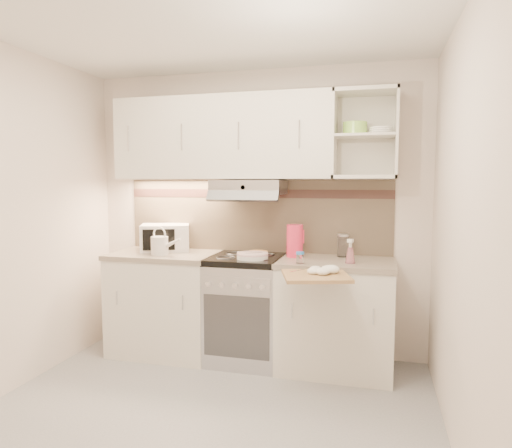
# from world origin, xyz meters

# --- Properties ---
(ground) EXTENTS (3.00, 3.00, 0.00)m
(ground) POSITION_xyz_m (0.00, 0.00, 0.00)
(ground) COLOR #9C9C9F
(ground) RESTS_ON ground
(room_shell) EXTENTS (3.04, 2.84, 2.52)m
(room_shell) POSITION_xyz_m (0.00, 0.37, 1.63)
(room_shell) COLOR beige
(room_shell) RESTS_ON ground
(base_cabinet_left) EXTENTS (0.90, 0.60, 0.86)m
(base_cabinet_left) POSITION_xyz_m (-0.75, 1.10, 0.43)
(base_cabinet_left) COLOR silver
(base_cabinet_left) RESTS_ON ground
(worktop_left) EXTENTS (0.92, 0.62, 0.04)m
(worktop_left) POSITION_xyz_m (-0.75, 1.10, 0.88)
(worktop_left) COLOR gray
(worktop_left) RESTS_ON base_cabinet_left
(base_cabinet_right) EXTENTS (0.90, 0.60, 0.86)m
(base_cabinet_right) POSITION_xyz_m (0.75, 1.10, 0.43)
(base_cabinet_right) COLOR silver
(base_cabinet_right) RESTS_ON ground
(worktop_right) EXTENTS (0.92, 0.62, 0.04)m
(worktop_right) POSITION_xyz_m (0.75, 1.10, 0.88)
(worktop_right) COLOR gray
(worktop_right) RESTS_ON base_cabinet_right
(electric_range) EXTENTS (0.60, 0.60, 0.90)m
(electric_range) POSITION_xyz_m (0.00, 1.10, 0.45)
(electric_range) COLOR #B7B7BC
(electric_range) RESTS_ON ground
(microwave) EXTENTS (0.51, 0.45, 0.24)m
(microwave) POSITION_xyz_m (-0.80, 1.22, 1.02)
(microwave) COLOR silver
(microwave) RESTS_ON worktop_left
(watering_can) EXTENTS (0.29, 0.15, 0.24)m
(watering_can) POSITION_xyz_m (-0.73, 0.98, 0.99)
(watering_can) COLOR silver
(watering_can) RESTS_ON worktop_left
(plate_stack) EXTENTS (0.26, 0.26, 0.05)m
(plate_stack) POSITION_xyz_m (0.08, 0.99, 0.92)
(plate_stack) COLOR white
(plate_stack) RESTS_ON electric_range
(bread_loaf) EXTENTS (0.17, 0.17, 0.04)m
(bread_loaf) POSITION_xyz_m (0.09, 1.13, 0.92)
(bread_loaf) COLOR #AB8A4C
(bread_loaf) RESTS_ON electric_range
(pink_pitcher) EXTENTS (0.14, 0.14, 0.27)m
(pink_pitcher) POSITION_xyz_m (0.40, 1.17, 1.04)
(pink_pitcher) COLOR #E6284B
(pink_pitcher) RESTS_ON worktop_right
(glass_jar) EXTENTS (0.10, 0.10, 0.19)m
(glass_jar) POSITION_xyz_m (0.79, 1.29, 1.00)
(glass_jar) COLOR white
(glass_jar) RESTS_ON worktop_right
(spice_jar) EXTENTS (0.06, 0.06, 0.09)m
(spice_jar) POSITION_xyz_m (0.49, 0.88, 0.95)
(spice_jar) COLOR white
(spice_jar) RESTS_ON worktop_right
(spray_bottle) EXTENTS (0.08, 0.08, 0.20)m
(spray_bottle) POSITION_xyz_m (0.87, 0.99, 0.98)
(spray_bottle) COLOR pink
(spray_bottle) RESTS_ON worktop_right
(cutting_board) EXTENTS (0.54, 0.51, 0.02)m
(cutting_board) POSITION_xyz_m (0.65, 0.58, 0.87)
(cutting_board) COLOR #A56F47
(cutting_board) RESTS_ON base_cabinet_right
(dish_towel) EXTENTS (0.27, 0.24, 0.06)m
(dish_towel) POSITION_xyz_m (0.68, 0.62, 0.92)
(dish_towel) COLOR white
(dish_towel) RESTS_ON cutting_board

